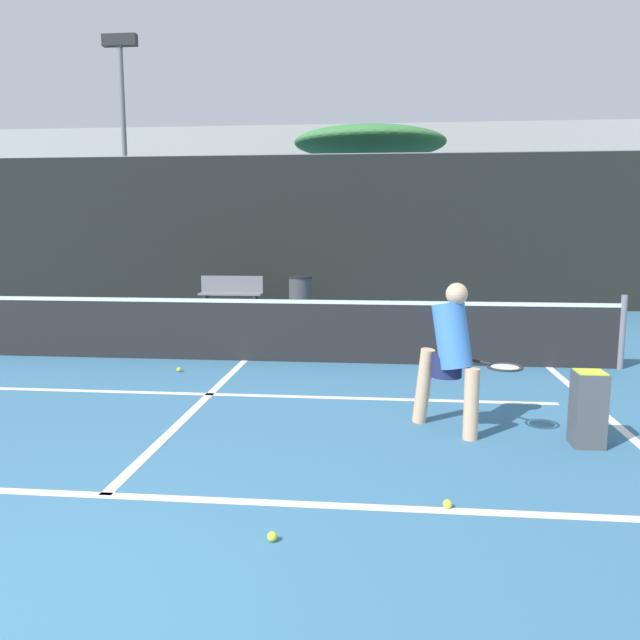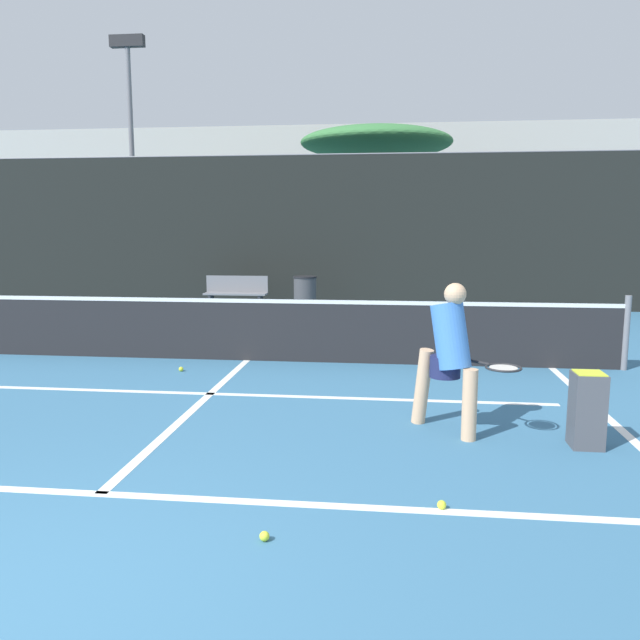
% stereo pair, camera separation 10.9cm
% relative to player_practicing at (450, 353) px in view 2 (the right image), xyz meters
% --- Properties ---
extents(court_baseline_near, '(11.00, 0.10, 0.01)m').
position_rel_player_practicing_xyz_m(court_baseline_near, '(-2.76, -1.78, -0.81)').
color(court_baseline_near, white).
rests_on(court_baseline_near, ground).
extents(court_service_line, '(8.25, 0.10, 0.01)m').
position_rel_player_practicing_xyz_m(court_service_line, '(-2.76, 1.13, -0.81)').
color(court_service_line, white).
rests_on(court_service_line, ground).
extents(court_center_mark, '(0.10, 4.86, 0.01)m').
position_rel_player_practicing_xyz_m(court_center_mark, '(-2.76, 0.65, -0.81)').
color(court_center_mark, white).
rests_on(court_center_mark, ground).
extents(court_sideline_right, '(0.10, 5.86, 0.01)m').
position_rel_player_practicing_xyz_m(court_sideline_right, '(1.75, 0.65, -0.81)').
color(court_sideline_right, white).
rests_on(court_sideline_right, ground).
extents(net, '(11.09, 0.09, 1.07)m').
position_rel_player_practicing_xyz_m(net, '(-2.76, 3.08, -0.30)').
color(net, slate).
rests_on(net, ground).
extents(fence_back, '(24.00, 0.06, 3.81)m').
position_rel_player_practicing_xyz_m(fence_back, '(-2.76, 9.58, 1.09)').
color(fence_back, black).
rests_on(fence_back, ground).
extents(player_practicing, '(1.11, 0.81, 1.50)m').
position_rel_player_practicing_xyz_m(player_practicing, '(0.00, 0.00, 0.00)').
color(player_practicing, '#DBAD84').
rests_on(player_practicing, ground).
extents(tennis_ball_scattered_0, '(0.07, 0.07, 0.07)m').
position_rel_player_practicing_xyz_m(tennis_ball_scattered_0, '(-3.52, 2.25, -0.78)').
color(tennis_ball_scattered_0, '#D1E033').
rests_on(tennis_ball_scattered_0, ground).
extents(tennis_ball_scattered_1, '(0.07, 0.07, 0.07)m').
position_rel_player_practicing_xyz_m(tennis_ball_scattered_1, '(-1.37, -2.34, -0.78)').
color(tennis_ball_scattered_1, '#D1E033').
rests_on(tennis_ball_scattered_1, ground).
extents(tennis_ball_scattered_3, '(0.07, 0.07, 0.07)m').
position_rel_player_practicing_xyz_m(tennis_ball_scattered_3, '(-0.19, -1.74, -0.78)').
color(tennis_ball_scattered_3, '#D1E033').
rests_on(tennis_ball_scattered_3, ground).
extents(ball_hopper, '(0.28, 0.28, 0.71)m').
position_rel_player_practicing_xyz_m(ball_hopper, '(1.24, -0.27, -0.44)').
color(ball_hopper, '#4C4C51').
rests_on(ball_hopper, ground).
extents(courtside_bench, '(1.51, 0.39, 0.86)m').
position_rel_player_practicing_xyz_m(courtside_bench, '(-4.29, 8.47, -0.34)').
color(courtside_bench, slate).
rests_on(courtside_bench, ground).
extents(trash_bin, '(0.55, 0.55, 0.89)m').
position_rel_player_practicing_xyz_m(trash_bin, '(-2.60, 8.32, -0.36)').
color(trash_bin, '#3F3F42').
rests_on(trash_bin, ground).
extents(parked_car, '(1.77, 4.53, 1.51)m').
position_rel_player_practicing_xyz_m(parked_car, '(2.02, 13.00, -0.17)').
color(parked_car, silver).
rests_on(parked_car, ground).
extents(floodlight_mast, '(1.10, 0.24, 7.98)m').
position_rel_player_practicing_xyz_m(floodlight_mast, '(-8.99, 13.73, 4.31)').
color(floodlight_mast, slate).
rests_on(floodlight_mast, ground).
extents(tree_west, '(4.65, 4.65, 5.03)m').
position_rel_player_practicing_xyz_m(tree_west, '(-1.14, 13.68, 3.73)').
color(tree_west, brown).
rests_on(tree_west, ground).
extents(tree_mid, '(3.53, 3.53, 4.01)m').
position_rel_player_practicing_xyz_m(tree_mid, '(-6.95, 17.12, 2.71)').
color(tree_mid, brown).
rests_on(tree_mid, ground).
extents(building_far, '(36.00, 2.40, 6.66)m').
position_rel_player_practicing_xyz_m(building_far, '(-2.76, 24.36, 2.52)').
color(building_far, '#B2ADA3').
rests_on(building_far, ground).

